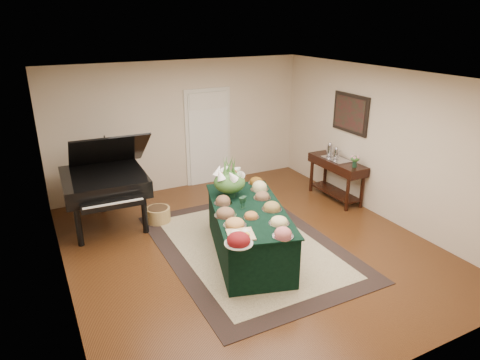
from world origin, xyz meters
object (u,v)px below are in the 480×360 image
floral_centerpiece (229,178)px  grand_piano (105,181)px  buffet_table (248,232)px  mahogany_sideboard (337,169)px

floral_centerpiece → grand_piano: size_ratio=0.31×
buffet_table → mahogany_sideboard: (2.63, 1.14, 0.24)m
grand_piano → floral_centerpiece: bearing=-42.0°
floral_centerpiece → mahogany_sideboard: size_ratio=0.39×
floral_centerpiece → grand_piano: grand_piano is taller
buffet_table → floral_centerpiece: bearing=95.4°
buffet_table → grand_piano: 2.71m
buffet_table → floral_centerpiece: floral_centerpiece is taller
floral_centerpiece → grand_piano: bearing=138.0°
buffet_table → floral_centerpiece: (-0.05, 0.55, 0.71)m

